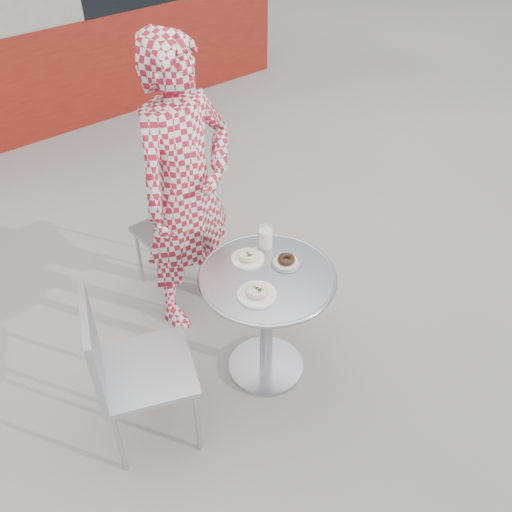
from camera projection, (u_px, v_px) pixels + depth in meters
ground at (270, 372)px, 3.37m from camera, size 60.00×60.00×0.00m
bistro_table at (267, 301)px, 3.05m from camera, size 0.73×0.73×0.73m
chair_far at (177, 254)px, 3.79m from camera, size 0.43×0.43×0.89m
chair_left at (148, 395)px, 2.89m from camera, size 0.59×0.59×0.95m
seated_person at (186, 191)px, 3.23m from camera, size 0.72×0.54×1.81m
plate_far at (248, 257)px, 3.02m from camera, size 0.18×0.18×0.05m
plate_near at (257, 293)px, 2.80m from camera, size 0.20×0.20×0.05m
plate_checker at (286, 261)px, 3.00m from camera, size 0.16×0.16×0.04m
milk_cup at (266, 237)px, 3.08m from camera, size 0.08×0.08×0.13m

